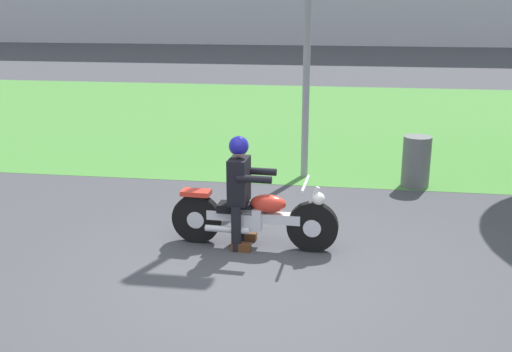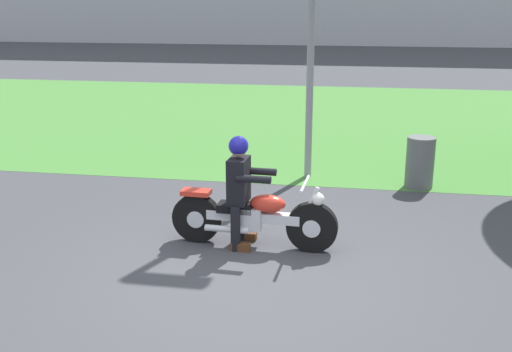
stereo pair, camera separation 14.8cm
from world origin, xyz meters
name	(u,v)px [view 1 (the left image)]	position (x,y,z in m)	size (l,w,h in m)	color
ground	(248,277)	(0.00, 0.00, 0.00)	(120.00, 120.00, 0.00)	#424247
grass_verge	(306,118)	(0.00, 9.48, 0.00)	(60.00, 12.00, 0.01)	#478438
motorcycle_lead	(254,217)	(-0.06, 0.87, 0.38)	(2.08, 0.66, 0.87)	black
rider_lead	(241,183)	(-0.23, 0.88, 0.81)	(0.56, 0.48, 1.39)	black
trash_can	(416,162)	(2.17, 3.73, 0.42)	(0.45, 0.45, 0.84)	#595E5B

